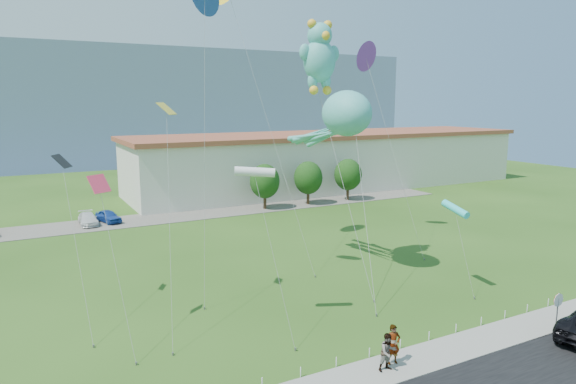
{
  "coord_description": "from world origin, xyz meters",
  "views": [
    {
      "loc": [
        -15.98,
        -20.64,
        12.77
      ],
      "look_at": [
        -0.71,
        8.0,
        7.03
      ],
      "focal_mm": 32.0,
      "sensor_mm": 36.0,
      "label": 1
    }
  ],
  "objects_px": {
    "pedestrian_left": "(393,344)",
    "octopus_kite": "(339,121)",
    "stop_sign": "(558,304)",
    "teddy_bear_kite": "(320,55)",
    "parked_car_white": "(88,219)",
    "parked_car_blue": "(108,216)",
    "warehouse": "(332,160)",
    "pedestrian_right": "(388,352)"
  },
  "relations": [
    {
      "from": "stop_sign",
      "to": "pedestrian_left",
      "type": "height_order",
      "value": "stop_sign"
    },
    {
      "from": "pedestrian_left",
      "to": "parked_car_blue",
      "type": "distance_m",
      "value": 38.71
    },
    {
      "from": "pedestrian_right",
      "to": "teddy_bear_kite",
      "type": "relative_size",
      "value": 0.1
    },
    {
      "from": "warehouse",
      "to": "octopus_kite",
      "type": "distance_m",
      "value": 40.51
    },
    {
      "from": "warehouse",
      "to": "parked_car_white",
      "type": "bearing_deg",
      "value": -166.5
    },
    {
      "from": "pedestrian_left",
      "to": "octopus_kite",
      "type": "distance_m",
      "value": 17.2
    },
    {
      "from": "stop_sign",
      "to": "parked_car_blue",
      "type": "distance_m",
      "value": 43.35
    },
    {
      "from": "warehouse",
      "to": "teddy_bear_kite",
      "type": "height_order",
      "value": "teddy_bear_kite"
    },
    {
      "from": "stop_sign",
      "to": "teddy_bear_kite",
      "type": "xyz_separation_m",
      "value": [
        -5.75,
        15.79,
        14.14
      ]
    },
    {
      "from": "parked_car_white",
      "to": "parked_car_blue",
      "type": "height_order",
      "value": "parked_car_blue"
    },
    {
      "from": "pedestrian_left",
      "to": "octopus_kite",
      "type": "bearing_deg",
      "value": 76.78
    },
    {
      "from": "pedestrian_left",
      "to": "parked_car_white",
      "type": "relative_size",
      "value": 0.47
    },
    {
      "from": "pedestrian_right",
      "to": "parked_car_blue",
      "type": "relative_size",
      "value": 0.49
    },
    {
      "from": "stop_sign",
      "to": "octopus_kite",
      "type": "relative_size",
      "value": 0.18
    },
    {
      "from": "stop_sign",
      "to": "parked_car_blue",
      "type": "bearing_deg",
      "value": 113.51
    },
    {
      "from": "stop_sign",
      "to": "pedestrian_right",
      "type": "bearing_deg",
      "value": 172.91
    },
    {
      "from": "parked_car_blue",
      "to": "teddy_bear_kite",
      "type": "relative_size",
      "value": 0.2
    },
    {
      "from": "stop_sign",
      "to": "teddy_bear_kite",
      "type": "relative_size",
      "value": 0.14
    },
    {
      "from": "stop_sign",
      "to": "parked_car_white",
      "type": "relative_size",
      "value": 0.6
    },
    {
      "from": "stop_sign",
      "to": "pedestrian_left",
      "type": "xyz_separation_m",
      "value": [
        -9.97,
        1.72,
        -0.77
      ]
    },
    {
      "from": "stop_sign",
      "to": "teddy_bear_kite",
      "type": "distance_m",
      "value": 21.96
    },
    {
      "from": "pedestrian_left",
      "to": "teddy_bear_kite",
      "type": "height_order",
      "value": "teddy_bear_kite"
    },
    {
      "from": "warehouse",
      "to": "teddy_bear_kite",
      "type": "xyz_separation_m",
      "value": [
        -22.25,
        -32.41,
        11.89
      ]
    },
    {
      "from": "stop_sign",
      "to": "parked_car_white",
      "type": "xyz_separation_m",
      "value": [
        -19.37,
        39.59,
        -1.2
      ]
    },
    {
      "from": "pedestrian_left",
      "to": "parked_car_blue",
      "type": "relative_size",
      "value": 0.53
    },
    {
      "from": "stop_sign",
      "to": "pedestrian_left",
      "type": "relative_size",
      "value": 1.26
    },
    {
      "from": "pedestrian_left",
      "to": "warehouse",
      "type": "bearing_deg",
      "value": 68.93
    },
    {
      "from": "pedestrian_left",
      "to": "teddy_bear_kite",
      "type": "bearing_deg",
      "value": 81.89
    },
    {
      "from": "parked_car_blue",
      "to": "octopus_kite",
      "type": "relative_size",
      "value": 0.28
    },
    {
      "from": "parked_car_blue",
      "to": "teddy_bear_kite",
      "type": "xyz_separation_m",
      "value": [
        11.54,
        -23.95,
        15.31
      ]
    },
    {
      "from": "parked_car_white",
      "to": "octopus_kite",
      "type": "xyz_separation_m",
      "value": [
        14.53,
        -25.06,
        10.69
      ]
    },
    {
      "from": "parked_car_blue",
      "to": "warehouse",
      "type": "bearing_deg",
      "value": -3.06
    },
    {
      "from": "parked_car_blue",
      "to": "parked_car_white",
      "type": "bearing_deg",
      "value": 166.82
    },
    {
      "from": "stop_sign",
      "to": "parked_car_blue",
      "type": "height_order",
      "value": "stop_sign"
    },
    {
      "from": "parked_car_white",
      "to": "warehouse",
      "type": "bearing_deg",
      "value": 13.67
    },
    {
      "from": "warehouse",
      "to": "pedestrian_left",
      "type": "distance_m",
      "value": 53.57
    },
    {
      "from": "pedestrian_left",
      "to": "parked_car_white",
      "type": "height_order",
      "value": "pedestrian_left"
    },
    {
      "from": "stop_sign",
      "to": "octopus_kite",
      "type": "xyz_separation_m",
      "value": [
        -4.84,
        14.54,
        9.49
      ]
    },
    {
      "from": "pedestrian_left",
      "to": "pedestrian_right",
      "type": "xyz_separation_m",
      "value": [
        -0.66,
        -0.4,
        -0.06
      ]
    },
    {
      "from": "pedestrian_left",
      "to": "parked_car_blue",
      "type": "bearing_deg",
      "value": 109.49
    },
    {
      "from": "warehouse",
      "to": "pedestrian_left",
      "type": "relative_size",
      "value": 30.65
    },
    {
      "from": "pedestrian_right",
      "to": "stop_sign",
      "type": "bearing_deg",
      "value": -4.16
    }
  ]
}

